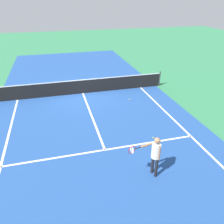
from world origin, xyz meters
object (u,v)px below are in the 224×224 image
(tennis_ball_near_net, at_px, (129,99))
(tennis_ball_mid_court, at_px, (153,138))
(player_near, at_px, (155,153))
(net, at_px, (82,86))

(tennis_ball_near_net, relative_size, tennis_ball_mid_court, 1.00)
(player_near, relative_size, tennis_ball_near_net, 24.23)
(net, bearing_deg, player_near, -80.67)
(net, bearing_deg, tennis_ball_mid_court, -69.00)
(tennis_ball_near_net, distance_m, tennis_ball_mid_court, 4.34)
(net, height_order, player_near, player_near)
(net, xyz_separation_m, player_near, (1.36, -8.28, 0.50))
(net, height_order, tennis_ball_near_net, net)
(player_near, bearing_deg, net, 99.33)
(player_near, height_order, tennis_ball_mid_court, player_near)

